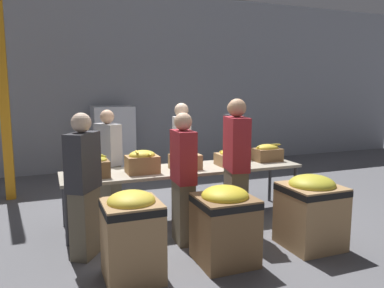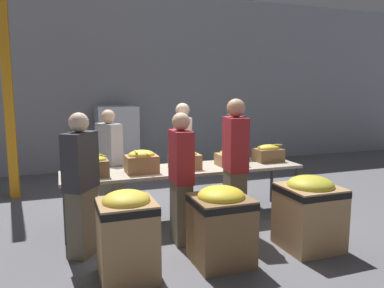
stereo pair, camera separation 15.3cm
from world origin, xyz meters
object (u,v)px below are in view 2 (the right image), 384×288
at_px(banana_box_0, 90,166).
at_px(volunteer_5, 110,161).
at_px(banana_box_4, 268,153).
at_px(volunteer_3, 82,186).
at_px(volunteer_0, 183,155).
at_px(donation_bin_1, 221,223).
at_px(banana_box_2, 185,160).
at_px(volunteer_4, 181,179).
at_px(sorting_table, 185,171).
at_px(donation_bin_0, 127,232).
at_px(volunteer_1, 235,167).
at_px(pallet_stack_0, 117,141).
at_px(banana_box_3, 231,158).
at_px(donation_bin_2, 309,210).
at_px(support_pillar, 7,79).
at_px(volunteer_2, 235,152).
at_px(banana_box_1, 142,161).

bearing_deg(banana_box_0, volunteer_5, 66.98).
xyz_separation_m(banana_box_4, volunteer_3, (-2.78, -0.74, -0.08)).
relative_size(volunteer_0, donation_bin_1, 1.95).
height_order(banana_box_2, banana_box_4, banana_box_4).
relative_size(banana_box_4, volunteer_5, 0.27).
bearing_deg(volunteer_4, sorting_table, -19.48).
relative_size(sorting_table, donation_bin_0, 3.79).
bearing_deg(donation_bin_0, banana_box_4, 30.59).
xyz_separation_m(volunteer_1, volunteer_4, (-0.74, -0.08, -0.08)).
xyz_separation_m(banana_box_4, pallet_stack_0, (-1.82, 3.16, -0.15)).
xyz_separation_m(banana_box_2, volunteer_5, (-0.92, 0.79, -0.11)).
height_order(banana_box_2, banana_box_3, banana_box_2).
bearing_deg(volunteer_3, banana_box_2, -31.13).
xyz_separation_m(volunteer_4, donation_bin_0, (-0.76, -0.65, -0.31)).
xyz_separation_m(volunteer_4, volunteer_5, (-0.65, 1.47, -0.01)).
bearing_deg(banana_box_4, banana_box_3, -172.04).
height_order(sorting_table, donation_bin_1, donation_bin_1).
xyz_separation_m(banana_box_2, volunteer_0, (0.20, 0.69, -0.07)).
bearing_deg(sorting_table, banana_box_3, -4.45).
bearing_deg(banana_box_4, volunteer_4, -154.88).
height_order(sorting_table, volunteer_5, volunteer_5).
distance_m(banana_box_2, donation_bin_2, 1.76).
height_order(donation_bin_0, support_pillar, support_pillar).
bearing_deg(banana_box_4, donation_bin_0, -149.41).
xyz_separation_m(banana_box_3, donation_bin_0, (-1.74, -1.33, -0.39)).
bearing_deg(donation_bin_0, volunteer_2, 43.21).
relative_size(sorting_table, volunteer_0, 2.05).
distance_m(volunteer_0, donation_bin_2, 2.23).
distance_m(banana_box_1, volunteer_3, 1.02).
height_order(banana_box_1, support_pillar, support_pillar).
xyz_separation_m(banana_box_0, support_pillar, (-1.10, 2.12, 1.12)).
bearing_deg(banana_box_0, volunteer_1, -18.16).
relative_size(banana_box_0, donation_bin_1, 0.54).
height_order(banana_box_0, donation_bin_0, banana_box_0).
distance_m(banana_box_3, banana_box_4, 0.68).
xyz_separation_m(banana_box_4, volunteer_2, (-0.28, 0.58, -0.06)).
height_order(banana_box_0, banana_box_3, banana_box_0).
xyz_separation_m(banana_box_1, volunteer_2, (1.70, 0.69, -0.08)).
bearing_deg(volunteer_1, banana_box_1, 72.71).
bearing_deg(donation_bin_2, volunteer_1, 129.47).
height_order(banana_box_0, donation_bin_2, banana_box_0).
height_order(sorting_table, pallet_stack_0, pallet_stack_0).
bearing_deg(volunteer_5, donation_bin_0, -30.05).
height_order(banana_box_0, volunteer_3, volunteer_3).
height_order(banana_box_0, donation_bin_1, banana_box_0).
height_order(banana_box_4, donation_bin_1, banana_box_4).
bearing_deg(banana_box_2, volunteer_2, 31.70).
bearing_deg(volunteer_1, pallet_stack_0, 24.39).
bearing_deg(donation_bin_0, volunteer_1, 25.84).
height_order(banana_box_4, donation_bin_2, banana_box_4).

